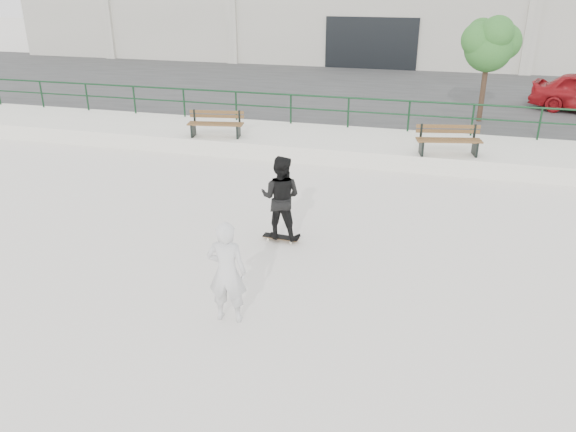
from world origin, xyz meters
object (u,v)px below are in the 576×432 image
(tree, at_px, (490,42))
(standing_skater, at_px, (281,197))
(bench_right, at_px, (448,140))
(bench_left, at_px, (216,124))
(seated_skater, at_px, (227,272))
(skateboard, at_px, (281,237))

(tree, distance_m, standing_skater, 11.35)
(bench_right, bearing_deg, bench_left, 167.22)
(bench_left, xyz_separation_m, bench_right, (7.15, -0.10, 0.01))
(tree, bearing_deg, seated_skater, -108.42)
(bench_left, relative_size, bench_right, 0.96)
(tree, bearing_deg, bench_left, -152.06)
(bench_left, bearing_deg, skateboard, -66.45)
(standing_skater, relative_size, seated_skater, 1.02)
(tree, xyz_separation_m, skateboard, (-4.42, -10.22, -3.11))
(bench_left, height_order, tree, tree)
(tree, height_order, skateboard, tree)
(tree, xyz_separation_m, standing_skater, (-4.42, -10.22, -2.18))
(bench_left, bearing_deg, seated_skater, -76.53)
(standing_skater, bearing_deg, tree, -111.81)
(standing_skater, height_order, seated_skater, standing_skater)
(standing_skater, bearing_deg, skateboard, 1.60)
(bench_left, relative_size, seated_skater, 1.03)
(tree, relative_size, standing_skater, 1.99)
(bench_left, bearing_deg, tree, 18.44)
(standing_skater, bearing_deg, seated_skater, 91.38)
(bench_right, height_order, seated_skater, seated_skater)
(bench_left, bearing_deg, bench_right, -10.28)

